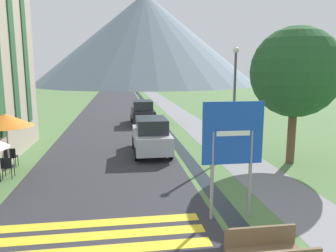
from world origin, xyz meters
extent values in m
plane|color=#517542|center=(0.00, 20.00, 0.00)|extent=(160.00, 160.00, 0.00)
cube|color=#2D2D33|center=(-2.50, 30.00, 0.00)|extent=(6.40, 60.00, 0.01)
cube|color=slate|center=(3.60, 30.00, 0.00)|extent=(2.20, 60.00, 0.01)
cube|color=black|center=(1.20, 30.00, 0.00)|extent=(0.60, 60.00, 0.00)
cube|color=yellow|center=(-2.50, 2.70, 0.01)|extent=(5.44, 0.44, 0.01)
cube|color=yellow|center=(-2.50, 3.40, 0.01)|extent=(5.44, 0.44, 0.01)
cube|color=yellow|center=(-2.50, 4.10, 0.01)|extent=(5.44, 0.44, 0.01)
cone|color=gray|center=(5.31, 85.57, 11.91)|extent=(58.78, 58.78, 23.81)
cube|color=#285633|center=(-6.78, 12.00, 5.56)|extent=(0.06, 0.70, 8.35)
cube|color=#285633|center=(-6.78, 14.10, 5.56)|extent=(0.06, 0.70, 8.35)
cylinder|color=gray|center=(0.58, 3.92, 1.26)|extent=(0.10, 0.10, 2.52)
cylinder|color=gray|center=(1.68, 3.92, 1.26)|extent=(0.10, 0.10, 2.52)
cube|color=#1947B7|center=(1.13, 3.90, 2.47)|extent=(1.72, 0.05, 1.74)
cube|color=white|center=(1.13, 3.87, 2.47)|extent=(0.95, 0.02, 0.14)
cube|color=brown|center=(1.20, 2.06, 0.43)|extent=(1.70, 0.08, 0.45)
cube|color=#B2B2B7|center=(-0.40, 11.52, 0.72)|extent=(1.70, 4.05, 0.84)
cube|color=#23282D|center=(-0.40, 11.32, 1.48)|extent=(1.45, 2.23, 0.68)
cylinder|color=black|center=(-1.21, 12.78, 0.30)|extent=(0.18, 0.60, 0.60)
cylinder|color=black|center=(0.41, 12.78, 0.30)|extent=(0.18, 0.60, 0.60)
cylinder|color=black|center=(-1.21, 10.27, 0.30)|extent=(0.18, 0.60, 0.60)
cylinder|color=black|center=(0.41, 10.27, 0.30)|extent=(0.18, 0.60, 0.60)
cube|color=black|center=(-0.20, 20.53, 0.72)|extent=(1.68, 3.81, 0.84)
cube|color=#23282D|center=(-0.20, 20.34, 1.48)|extent=(1.43, 2.10, 0.68)
cylinder|color=black|center=(-1.00, 21.71, 0.30)|extent=(0.18, 0.60, 0.60)
cylinder|color=black|center=(0.61, 21.71, 0.30)|extent=(0.18, 0.60, 0.60)
cylinder|color=black|center=(-1.00, 19.35, 0.30)|extent=(0.18, 0.60, 0.60)
cylinder|color=black|center=(0.61, 19.35, 0.30)|extent=(0.18, 0.60, 0.60)
cube|color=black|center=(-6.73, 9.96, 0.45)|extent=(0.40, 0.40, 0.04)
cube|color=black|center=(-6.73, 9.78, 0.65)|extent=(0.40, 0.04, 0.40)
cylinder|color=black|center=(-6.90, 10.13, 0.23)|extent=(0.03, 0.03, 0.45)
cylinder|color=black|center=(-6.56, 10.13, 0.23)|extent=(0.03, 0.03, 0.45)
cylinder|color=black|center=(-6.90, 9.79, 0.23)|extent=(0.03, 0.03, 0.45)
cylinder|color=black|center=(-6.56, 9.79, 0.23)|extent=(0.03, 0.03, 0.45)
cube|color=black|center=(-6.59, 10.06, 0.45)|extent=(0.40, 0.40, 0.04)
cube|color=black|center=(-6.59, 9.88, 0.65)|extent=(0.40, 0.04, 0.40)
cylinder|color=black|center=(-6.76, 10.23, 0.23)|extent=(0.03, 0.03, 0.45)
cylinder|color=black|center=(-6.42, 10.23, 0.23)|extent=(0.03, 0.03, 0.45)
cylinder|color=black|center=(-6.76, 9.89, 0.23)|extent=(0.03, 0.03, 0.45)
cylinder|color=black|center=(-6.42, 9.89, 0.23)|extent=(0.03, 0.03, 0.45)
cube|color=black|center=(-6.28, 8.52, 0.45)|extent=(0.40, 0.40, 0.04)
cube|color=black|center=(-6.28, 8.34, 0.65)|extent=(0.40, 0.04, 0.40)
cylinder|color=black|center=(-6.45, 8.69, 0.23)|extent=(0.03, 0.03, 0.45)
cylinder|color=black|center=(-6.11, 8.69, 0.23)|extent=(0.03, 0.03, 0.45)
cylinder|color=black|center=(-6.45, 8.35, 0.23)|extent=(0.03, 0.03, 0.45)
cylinder|color=black|center=(-6.11, 8.35, 0.23)|extent=(0.03, 0.03, 0.45)
cylinder|color=#B7B2A8|center=(-6.40, 9.05, 1.15)|extent=(0.06, 0.06, 2.31)
cone|color=orange|center=(-6.40, 9.05, 2.21)|extent=(2.09, 2.09, 0.51)
cylinder|color=#282833|center=(-6.91, 9.66, 0.50)|extent=(0.14, 0.14, 1.00)
cylinder|color=#515156|center=(3.58, 10.66, 2.48)|extent=(0.12, 0.12, 4.95)
sphere|color=silver|center=(3.58, 10.66, 5.07)|extent=(0.28, 0.28, 0.28)
cylinder|color=brown|center=(5.64, 8.84, 1.20)|extent=(0.36, 0.36, 2.41)
sphere|color=#235128|center=(5.64, 8.84, 4.07)|extent=(3.91, 3.91, 3.91)
camera|label=1|loc=(-1.91, -4.52, 4.21)|focal=35.00mm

